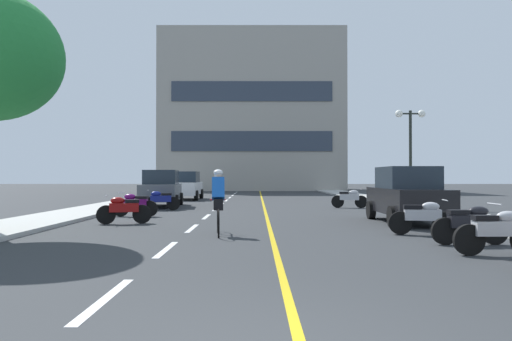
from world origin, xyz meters
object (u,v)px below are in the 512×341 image
Objects in this scene: street_lamp_mid at (409,135)px; motorcycle_4 at (122,209)px; parked_car_far at (184,185)px; motorcycle_2 at (468,223)px; cyclist_rider at (217,200)px; motorcycle_5 at (133,204)px; parked_car_mid at (160,188)px; motorcycle_6 at (159,200)px; motorcycle_1 at (496,231)px; parked_car_near at (405,195)px; motorcycle_3 at (421,217)px; motorcycle_7 at (348,198)px.

motorcycle_4 is (-11.66, -7.94, -3.06)m from street_lamp_mid.
motorcycle_2 is at bearing -65.67° from parked_car_far.
street_lamp_mid is 13.95m from cyclist_rider.
motorcycle_5 is 6.65m from cyclist_rider.
parked_car_mid is at bearing -91.41° from parked_car_far.
street_lamp_mid is at bearing 9.68° from motorcycle_6.
motorcycle_6 is (-8.83, 12.00, 0.00)m from motorcycle_1.
street_lamp_mid is 2.70× the size of motorcycle_5.
cyclist_rider is at bearing -151.33° from parked_car_near.
street_lamp_mid is 13.22m from motorcycle_2.
motorcycle_6 is (-9.13, 5.57, -0.44)m from parked_car_near.
motorcycle_3 is (-0.43, 1.75, 0.00)m from motorcycle_2.
motorcycle_4 is 0.98× the size of motorcycle_5.
motorcycle_3 is at bearing 95.76° from motorcycle_1.
motorcycle_6 is 0.99× the size of motorcycle_7.
motorcycle_2 and motorcycle_6 have the same top height.
motorcycle_7 is at bearing 93.47° from parked_car_near.
motorcycle_3 is at bearing -64.75° from parked_car_far.
motorcycle_2 is at bearing -54.68° from parked_car_mid.
motorcycle_1 is 13.73m from motorcycle_7.
motorcycle_7 is at bearing -42.33° from parked_car_far.
motorcycle_1 is 10.69m from motorcycle_4.
motorcycle_3 is at bearing -18.72° from motorcycle_4.
motorcycle_4 is (-8.91, 4.63, 0.00)m from motorcycle_2.
parked_car_mid is at bearing 100.43° from motorcycle_6.
parked_car_far is 2.48× the size of motorcycle_3.
motorcycle_4 is at bearing -86.48° from parked_car_mid.
motorcycle_2 is (0.11, 1.44, 0.00)m from motorcycle_1.
parked_car_near and parked_car_mid have the same top height.
parked_car_mid is 2.54× the size of motorcycle_5.
motorcycle_2 is at bearing -38.57° from motorcycle_5.
parked_car_mid reaches higher than cyclist_rider.
motorcycle_1 is at bearing -84.24° from motorcycle_3.
parked_car_near is (-2.56, -7.56, -2.62)m from street_lamp_mid.
cyclist_rider is (-5.44, -10.51, 0.41)m from motorcycle_7.
parked_car_far is 2.51× the size of motorcycle_4.
parked_car_mid reaches higher than motorcycle_6.
parked_car_near is 6.46m from motorcycle_1.
parked_car_far reaches higher than motorcycle_1.
motorcycle_1 is at bearing -67.33° from parked_car_far.
motorcycle_3 and motorcycle_5 have the same top height.
parked_car_mid is at bearing 127.91° from motorcycle_3.
parked_car_far reaches higher than motorcycle_7.
parked_car_far is 20.74m from motorcycle_3.
parked_car_mid is 7.17m from parked_car_far.
parked_car_near is at bearing -40.85° from parked_car_mid.
parked_car_far reaches higher than motorcycle_4.
motorcycle_1 is at bearing -57.68° from parked_car_mid.
motorcycle_2 and motorcycle_7 have the same top height.
motorcycle_6 is (0.33, -9.94, -0.44)m from parked_car_far.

